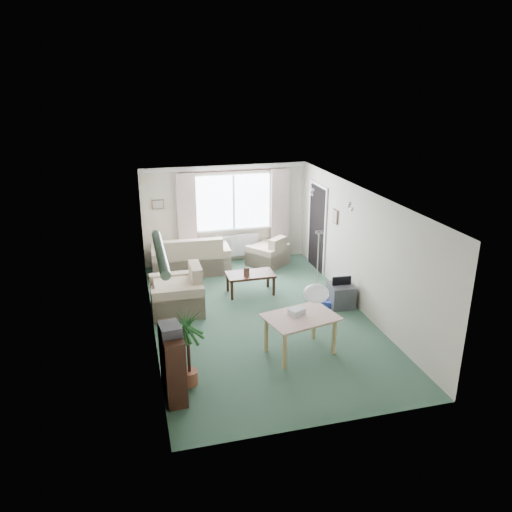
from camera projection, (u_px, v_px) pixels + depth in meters
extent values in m
plane|color=#2E4E3B|center=(260.00, 317.00, 9.57)|extent=(6.50, 6.50, 0.00)
cube|color=white|center=(233.00, 202.00, 12.05)|extent=(1.80, 0.03, 1.30)
cube|color=black|center=(234.00, 171.00, 11.71)|extent=(2.60, 0.03, 0.03)
cube|color=beige|center=(187.00, 215.00, 11.76)|extent=(0.45, 0.08, 2.00)
cube|color=beige|center=(280.00, 209.00, 12.31)|extent=(0.45, 0.08, 2.00)
cube|color=white|center=(234.00, 245.00, 12.38)|extent=(1.20, 0.10, 0.55)
cube|color=black|center=(317.00, 228.00, 11.70)|extent=(0.03, 0.95, 2.00)
sphere|color=white|center=(316.00, 293.00, 7.02)|extent=(0.36, 0.36, 0.36)
cylinder|color=#196626|center=(160.00, 253.00, 6.25)|extent=(1.60, 1.60, 0.12)
sphere|color=silver|center=(311.00, 190.00, 9.94)|extent=(0.20, 0.20, 0.20)
sphere|color=silver|center=(351.00, 203.00, 8.92)|extent=(0.20, 0.20, 0.20)
cube|color=brown|center=(158.00, 204.00, 11.60)|extent=(0.28, 0.03, 0.22)
cube|color=brown|center=(335.00, 216.00, 10.60)|extent=(0.03, 0.24, 0.30)
cube|color=beige|center=(191.00, 253.00, 11.69)|extent=(1.83, 1.03, 0.89)
cube|color=beige|center=(268.00, 250.00, 12.14)|extent=(1.13, 1.12, 0.74)
cube|color=#C1B192|center=(176.00, 289.00, 9.71)|extent=(0.99, 1.04, 0.93)
cube|color=black|center=(250.00, 283.00, 10.57)|extent=(1.00, 0.56, 0.45)
cube|color=#503429|center=(247.00, 272.00, 10.38)|extent=(0.12, 0.03, 0.16)
cube|color=black|center=(173.00, 363.00, 7.11)|extent=(0.32, 0.84, 1.01)
cube|color=#38373C|center=(170.00, 329.00, 6.85)|extent=(0.32, 0.38, 0.14)
cylinder|color=#1A4E1C|center=(188.00, 348.00, 7.29)|extent=(0.58, 0.58, 1.22)
cube|color=tan|center=(300.00, 335.00, 8.25)|extent=(1.18, 0.92, 0.65)
cube|color=silver|center=(297.00, 312.00, 8.18)|extent=(0.30, 0.27, 0.12)
cube|color=#303135|center=(341.00, 295.00, 9.98)|extent=(0.49, 0.53, 0.46)
cylinder|color=#204E94|center=(329.00, 299.00, 10.19)|extent=(0.66, 0.66, 0.13)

